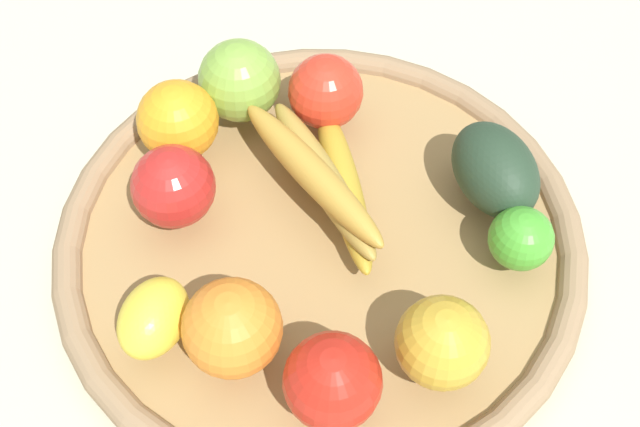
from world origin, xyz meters
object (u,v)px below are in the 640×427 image
at_px(banana_bunch, 324,177).
at_px(orange_1, 178,121).
at_px(avocado, 495,170).
at_px(lemon_0, 154,318).
at_px(apple_2, 239,81).
at_px(apple_0, 173,186).
at_px(apple_3, 326,92).
at_px(apple_1, 333,381).
at_px(orange_0, 231,328).
at_px(apple_4, 442,343).
at_px(lime_0, 521,239).

height_order(banana_bunch, orange_1, orange_1).
bearing_deg(avocado, banana_bunch, 30.49).
relative_size(avocado, lemon_0, 1.42).
distance_m(avocado, apple_2, 0.23).
bearing_deg(apple_0, lemon_0, 117.17).
bearing_deg(apple_3, apple_1, 119.89).
relative_size(apple_3, orange_0, 0.92).
xyz_separation_m(apple_3, lemon_0, (0.00, 0.25, -0.01)).
bearing_deg(apple_4, apple_2, -29.21).
bearing_deg(lemon_0, orange_1, -61.02).
bearing_deg(apple_4, apple_3, -42.53).
height_order(lime_0, avocado, avocado).
height_order(lemon_0, orange_0, orange_0).
bearing_deg(avocado, orange_0, 64.67).
bearing_deg(banana_bunch, apple_1, 120.66).
distance_m(apple_0, avocado, 0.25).
bearing_deg(apple_3, apple_2, 21.43).
relative_size(lemon_0, orange_0, 0.91).
xyz_separation_m(banana_bunch, avocado, (-0.12, -0.07, 0.01)).
relative_size(banana_bunch, orange_1, 2.52).
relative_size(apple_4, apple_2, 0.92).
relative_size(avocado, orange_0, 1.28).
height_order(apple_3, apple_1, apple_1).
xyz_separation_m(lemon_0, apple_4, (-0.19, -0.08, 0.01)).
xyz_separation_m(apple_0, avocado, (-0.21, -0.14, -0.00)).
relative_size(orange_1, lemon_0, 1.06).
xyz_separation_m(lime_0, apple_2, (0.27, -0.03, 0.01)).
relative_size(apple_3, apple_0, 0.98).
bearing_deg(apple_1, lime_0, -110.99).
distance_m(avocado, apple_1, 0.22).
distance_m(apple_1, apple_4, 0.08).
xyz_separation_m(orange_1, apple_1, (-0.22, 0.14, -0.00)).
distance_m(apple_1, apple_2, 0.29).
xyz_separation_m(banana_bunch, apple_4, (-0.14, 0.09, 0.01)).
distance_m(lime_0, orange_1, 0.29).
xyz_separation_m(orange_0, apple_4, (-0.13, -0.06, -0.00)).
bearing_deg(lemon_0, apple_3, -90.83).
xyz_separation_m(apple_0, orange_1, (0.04, -0.06, 0.00)).
distance_m(lime_0, apple_4, 0.11).
xyz_separation_m(apple_0, apple_4, (-0.24, 0.02, -0.00)).
distance_m(lime_0, banana_bunch, 0.16).
bearing_deg(apple_3, apple_4, 137.47).
bearing_deg(orange_0, apple_0, -37.65).
bearing_deg(apple_2, orange_0, 121.10).
bearing_deg(apple_4, lime_0, -97.72).
bearing_deg(lemon_0, banana_bunch, -104.94).
height_order(apple_3, orange_0, orange_0).
relative_size(orange_1, orange_0, 0.97).
xyz_separation_m(apple_3, apple_0, (0.05, 0.15, 0.00)).
height_order(banana_bunch, lemon_0, banana_bunch).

